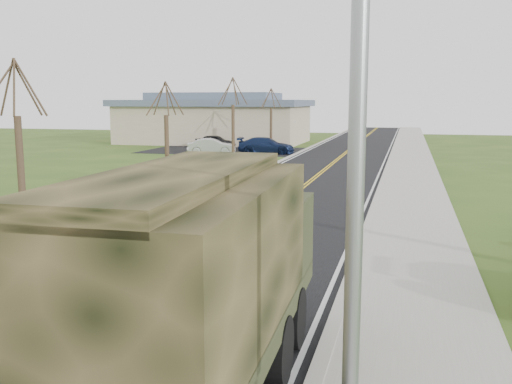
% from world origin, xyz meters
% --- Properties ---
extents(road, '(8.00, 120.00, 0.01)m').
position_xyz_m(road, '(0.00, 40.00, 0.01)').
color(road, black).
rests_on(road, ground).
extents(curb_right, '(0.30, 120.00, 0.12)m').
position_xyz_m(curb_right, '(4.15, 40.00, 0.06)').
color(curb_right, '#9E998E').
rests_on(curb_right, ground).
extents(sidewalk_right, '(3.20, 120.00, 0.10)m').
position_xyz_m(sidewalk_right, '(5.90, 40.00, 0.05)').
color(sidewalk_right, '#9E998E').
rests_on(sidewalk_right, ground).
extents(curb_left, '(0.30, 120.00, 0.10)m').
position_xyz_m(curb_left, '(-4.15, 40.00, 0.05)').
color(curb_left, '#9E998E').
rests_on(curb_left, ground).
extents(street_light, '(1.65, 0.22, 8.00)m').
position_xyz_m(street_light, '(4.90, -0.50, 4.43)').
color(street_light, gray).
rests_on(street_light, ground).
extents(bare_tree_a, '(1.93, 2.26, 6.08)m').
position_xyz_m(bare_tree_a, '(-7.00, 10.00, 2.63)').
color(bare_tree_a, '#38281C').
rests_on(bare_tree_a, ground).
extents(bare_tree_b, '(1.83, 2.14, 5.73)m').
position_xyz_m(bare_tree_b, '(-7.00, 22.00, 2.48)').
color(bare_tree_b, '#38281C').
rests_on(bare_tree_b, ground).
extents(bare_tree_c, '(2.04, 2.39, 6.42)m').
position_xyz_m(bare_tree_c, '(-7.00, 34.00, 2.78)').
color(bare_tree_c, '#38281C').
rests_on(bare_tree_c, ground).
extents(bare_tree_d, '(1.88, 2.20, 5.91)m').
position_xyz_m(bare_tree_d, '(-7.00, 46.00, 2.55)').
color(bare_tree_d, '#38281C').
rests_on(bare_tree_d, ground).
extents(commercial_building, '(25.50, 21.50, 5.65)m').
position_xyz_m(commercial_building, '(-15.98, 55.97, 2.69)').
color(commercial_building, tan).
rests_on(commercial_building, ground).
extents(military_truck, '(2.82, 7.61, 3.75)m').
position_xyz_m(military_truck, '(2.44, 1.55, 2.15)').
color(military_truck, black).
rests_on(military_truck, ground).
extents(suv_champagne, '(2.69, 5.31, 1.44)m').
position_xyz_m(suv_champagne, '(-2.84, 16.52, 0.72)').
color(suv_champagne, '#9F8C5A').
rests_on(suv_champagne, ground).
extents(sedan_silver, '(1.64, 4.10, 1.33)m').
position_xyz_m(sedan_silver, '(-2.69, 24.01, 0.66)').
color(sedan_silver, '#A5A5A9').
rests_on(sedan_silver, ground).
extents(lot_car_dark, '(4.12, 1.77, 1.39)m').
position_xyz_m(lot_car_dark, '(-13.19, 47.99, 0.69)').
color(lot_car_dark, black).
rests_on(lot_car_dark, ground).
extents(lot_car_silver, '(4.53, 2.54, 1.41)m').
position_xyz_m(lot_car_silver, '(-11.50, 42.00, 0.71)').
color(lot_car_silver, '#BAB9BF').
rests_on(lot_car_silver, ground).
extents(lot_car_navy, '(5.27, 2.51, 1.48)m').
position_xyz_m(lot_car_navy, '(-6.87, 43.63, 0.74)').
color(lot_car_navy, '#101C3D').
rests_on(lot_car_navy, ground).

